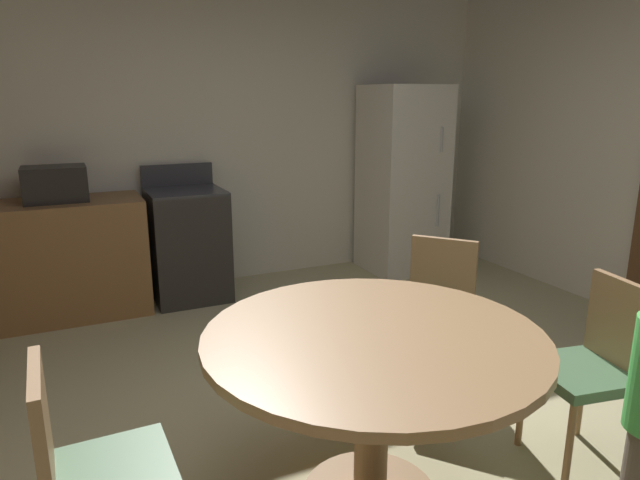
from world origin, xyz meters
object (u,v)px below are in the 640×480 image
chair_east (595,361)px  chair_west (87,468)px  oven_range (188,244)px  microwave (55,184)px  refrigerator (402,180)px  chair_northeast (437,305)px  dining_table (373,367)px

chair_east → chair_west: bearing=5.6°
oven_range → microwave: 1.10m
microwave → chair_east: microwave is taller
microwave → refrigerator: bearing=-1.0°
oven_range → chair_northeast: oven_range is taller
chair_west → chair_east: size_ratio=1.00×
microwave → chair_west: microwave is taller
microwave → chair_west: 2.87m
oven_range → dining_table: 2.81m
oven_range → refrigerator: (2.06, -0.05, 0.41)m
oven_range → chair_east: bearing=-68.1°
microwave → dining_table: bearing=-68.7°
refrigerator → microwave: (-3.01, 0.05, 0.15)m
refrigerator → oven_range: bearing=178.5°
oven_range → refrigerator: refrigerator is taller
dining_table → refrigerator: bearing=55.1°
oven_range → microwave: (-0.95, -0.00, 0.56)m
refrigerator → microwave: 3.01m
refrigerator → chair_east: 3.08m
refrigerator → chair_east: refrigerator is taller
chair_east → microwave: bearing=-44.3°
chair_west → chair_northeast: same height
refrigerator → dining_table: (-1.92, -2.75, -0.27)m
refrigerator → chair_west: (-2.99, -2.77, -0.38)m
refrigerator → microwave: refrigerator is taller
refrigerator → dining_table: bearing=-124.9°
dining_table → chair_east: chair_east is taller
chair_northeast → dining_table: bearing=0.0°
chair_west → oven_range: bearing=70.6°
microwave → chair_east: (2.15, -2.98, -0.53)m
chair_west → chair_northeast: size_ratio=1.00×
oven_range → microwave: bearing=-179.8°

